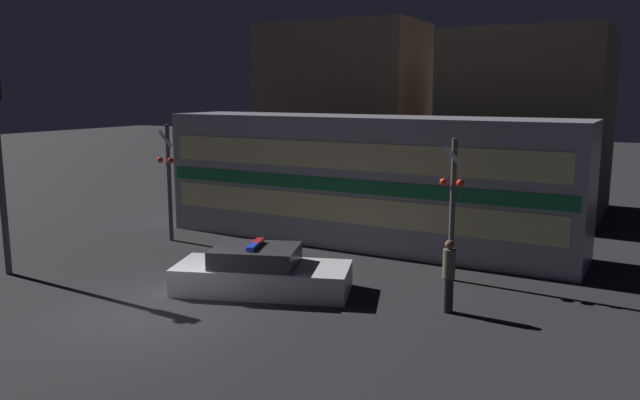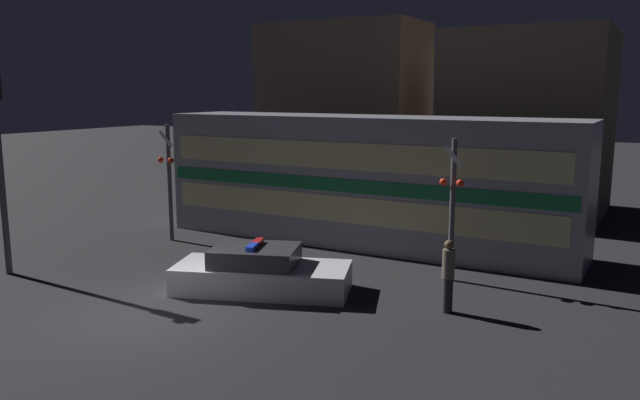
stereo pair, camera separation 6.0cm
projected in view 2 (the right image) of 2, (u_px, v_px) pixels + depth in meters
name	position (u px, v px, depth m)	size (l,w,h in m)	color
ground_plane	(147.00, 315.00, 14.55)	(120.00, 120.00, 0.00)	black
train	(364.00, 180.00, 21.15)	(14.36, 2.90, 4.32)	gray
police_car	(261.00, 273.00, 16.19)	(4.86, 3.24, 1.30)	silver
pedestrian	(448.00, 275.00, 14.56)	(0.29, 0.29, 1.75)	#2D2833
crossing_signal_near	(452.00, 205.00, 16.82)	(0.67, 0.32, 3.91)	#4C4C51
crossing_signal_far	(169.00, 178.00, 21.42)	(0.67, 0.32, 4.04)	#4C4C51
building_left	(343.00, 112.00, 30.00)	(7.48, 4.31, 8.27)	brown
building_center	(530.00, 124.00, 26.26)	(6.12, 6.94, 7.55)	brown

